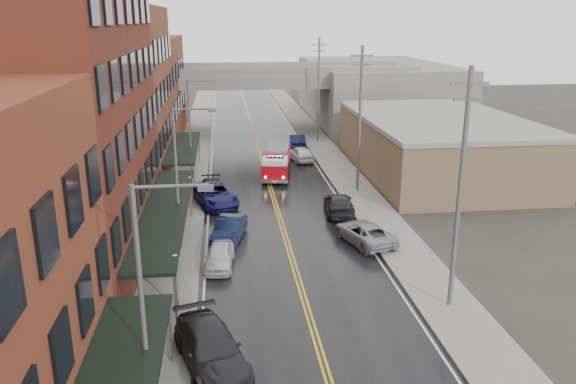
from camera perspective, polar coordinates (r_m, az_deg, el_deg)
road at (r=41.92m, az=-0.98°, el=-2.28°), size 11.00×160.00×0.02m
sidewalk_left at (r=41.86m, az=-10.99°, el=-2.54°), size 3.00×160.00×0.15m
sidewalk_right at (r=43.19m, az=8.70°, el=-1.80°), size 3.00×160.00×0.15m
curb_left at (r=41.76m, az=-8.73°, el=-2.47°), size 0.30×160.00×0.15m
curb_right at (r=42.79m, az=6.57°, el=-1.89°), size 0.30×160.00×0.15m
brick_building_b at (r=34.05m, az=-22.86°, el=7.45°), size 9.00×20.00×18.00m
brick_building_c at (r=51.13m, az=-17.46°, el=9.13°), size 9.00×15.00×15.00m
brick_building_far at (r=68.46m, az=-14.76°, el=9.93°), size 9.00×20.00×12.00m
tan_building at (r=54.41m, az=14.97°, el=4.42°), size 14.00×22.00×5.00m
right_far_block at (r=82.90m, az=8.82°, el=10.07°), size 18.00×30.00×8.00m
awning_1 at (r=34.34m, az=-12.36°, el=-1.89°), size 2.60×18.00×3.09m
awning_2 at (r=51.16m, az=-10.59°, el=4.48°), size 2.60×13.00×3.09m
globe_lamp_1 at (r=28.00m, az=-11.33°, el=-7.78°), size 0.44×0.44×3.12m
globe_lamp_2 at (r=41.11m, az=-9.91°, el=0.44°), size 0.44×0.44×3.12m
street_lamp_0 at (r=19.62m, az=-13.98°, el=-9.97°), size 2.64×0.22×9.00m
street_lamp_1 at (r=34.58m, az=-10.89°, el=2.14°), size 2.64×0.22×9.00m
street_lamp_2 at (r=50.19m, az=-9.69°, el=6.85°), size 2.64×0.22×9.00m
utility_pole_0 at (r=27.82m, az=17.09°, el=0.41°), size 1.80×0.24×12.00m
utility_pole_1 at (r=46.34m, az=7.32°, el=7.52°), size 1.80×0.24×12.00m
utility_pole_2 at (r=65.73m, az=3.13°, el=10.45°), size 1.80×0.24×12.00m
overpass at (r=71.89m, az=-3.60°, el=10.76°), size 40.00×10.00×7.50m
fire_truck at (r=51.89m, az=-1.15°, el=3.19°), size 3.79×7.53×2.65m
parked_car_left_3 at (r=24.49m, az=-7.83°, el=-15.49°), size 3.83×6.06×1.64m
parked_car_left_4 at (r=33.31m, az=-6.97°, el=-6.50°), size 1.94×4.05×1.33m
parked_car_left_5 at (r=37.11m, az=-6.00°, el=-3.79°), size 2.66×4.81×1.50m
parked_car_left_6 at (r=44.24m, az=-7.52°, el=-0.27°), size 4.30×6.44×1.64m
parked_car_left_7 at (r=46.11m, az=-7.78°, el=0.26°), size 2.02×4.75×1.37m
parked_car_right_0 at (r=36.78m, az=7.77°, el=-4.12°), size 3.74×5.57×1.42m
parked_car_right_1 at (r=42.16m, az=5.19°, el=-1.19°), size 2.63×5.28×1.47m
parked_car_right_2 at (r=57.62m, az=1.31°, el=3.92°), size 2.44×4.71×1.53m
parked_car_right_3 at (r=63.47m, az=0.94°, el=5.20°), size 2.11×5.02×1.61m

